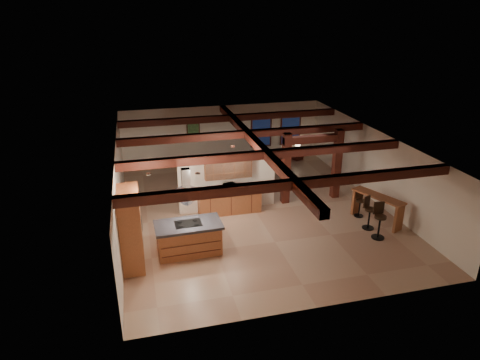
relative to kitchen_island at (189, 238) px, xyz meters
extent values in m
plane|color=tan|center=(2.91, 2.39, -0.53)|extent=(12.00, 12.00, 0.00)
plane|color=white|center=(2.91, 8.39, 0.92)|extent=(10.00, 0.00, 10.00)
plane|color=white|center=(2.91, -3.61, 0.92)|extent=(10.00, 0.00, 10.00)
plane|color=white|center=(-2.09, 2.39, 0.92)|extent=(0.00, 12.00, 12.00)
plane|color=white|center=(7.91, 2.39, 0.92)|extent=(0.00, 12.00, 12.00)
plane|color=#341610|center=(2.91, 2.39, 2.37)|extent=(12.00, 12.00, 0.00)
cube|color=#401710|center=(2.91, -1.61, 2.23)|extent=(10.00, 0.25, 0.28)
cube|color=#401710|center=(2.91, 1.09, 2.23)|extent=(10.00, 0.25, 0.28)
cube|color=#401710|center=(2.91, 3.69, 2.23)|extent=(10.00, 0.25, 0.28)
cube|color=#401710|center=(2.91, 6.39, 2.23)|extent=(10.00, 0.25, 0.28)
cube|color=#401710|center=(2.91, 2.39, 2.23)|extent=(0.28, 12.00, 0.28)
cube|color=#401710|center=(4.31, 2.89, 0.92)|extent=(0.30, 0.30, 2.90)
cube|color=#401710|center=(6.51, 2.89, 0.92)|extent=(0.30, 0.30, 2.90)
cube|color=#401710|center=(5.41, 2.89, 2.07)|extent=(2.50, 0.28, 0.28)
cube|color=white|center=(1.91, 2.89, 0.57)|extent=(3.80, 0.18, 2.20)
cube|color=#AA5B36|center=(-1.76, -0.21, 0.67)|extent=(0.64, 1.60, 2.40)
cube|color=silver|center=(-1.46, -0.21, 0.62)|extent=(0.06, 0.62, 0.95)
cube|color=black|center=(-1.42, -0.21, 0.82)|extent=(0.01, 0.50, 0.28)
cube|color=#AA5B36|center=(1.91, 2.50, -0.10)|extent=(2.40, 0.60, 0.86)
cube|color=black|center=(1.91, 2.50, 0.37)|extent=(2.50, 0.66, 0.08)
cube|color=#AA5B36|center=(1.91, 2.71, 1.32)|extent=(1.80, 0.34, 0.95)
cube|color=silver|center=(1.91, 2.53, 1.32)|extent=(1.74, 0.02, 0.90)
pyramid|color=silver|center=(0.00, 0.00, 1.20)|extent=(1.10, 1.10, 0.45)
cube|color=silver|center=(0.00, 0.00, 2.01)|extent=(0.26, 0.22, 0.73)
cube|color=#401710|center=(4.91, 8.33, 0.97)|extent=(1.10, 0.05, 1.70)
cube|color=black|center=(4.91, 8.30, 0.97)|extent=(0.95, 0.02, 1.55)
cube|color=#401710|center=(6.51, 8.33, 0.97)|extent=(1.10, 0.05, 1.70)
cube|color=black|center=(6.51, 8.30, 0.97)|extent=(0.95, 0.02, 1.55)
cube|color=#401710|center=(1.41, 8.33, 1.17)|extent=(0.65, 0.04, 0.85)
cube|color=#24552B|center=(1.41, 8.31, 1.17)|extent=(0.55, 0.01, 0.75)
cylinder|color=silver|center=(0.31, -0.41, 2.34)|extent=(0.16, 0.16, 0.03)
cylinder|color=silver|center=(1.91, 1.89, 2.34)|extent=(0.16, 0.16, 0.03)
cylinder|color=silver|center=(-1.09, -0.11, 2.34)|extent=(0.16, 0.16, 0.03)
cube|color=#AA5B36|center=(0.00, 0.00, -0.05)|extent=(2.01, 1.05, 0.95)
cube|color=black|center=(0.00, 0.00, 0.46)|extent=(2.15, 1.18, 0.09)
cube|color=black|center=(0.00, 0.00, 0.51)|extent=(0.84, 0.57, 0.02)
imported|color=#3C160F|center=(3.57, 5.68, -0.24)|extent=(1.80, 1.18, 0.59)
imported|color=black|center=(5.06, 7.70, -0.26)|extent=(1.99, 1.17, 0.54)
imported|color=silver|center=(1.90, 2.50, 0.54)|extent=(0.54, 0.42, 0.27)
cube|color=#AA5B36|center=(6.99, 0.43, 0.51)|extent=(1.29, 2.06, 0.06)
cube|color=#AA5B36|center=(7.36, -0.41, -0.02)|extent=(0.46, 0.28, 1.02)
cube|color=#AA5B36|center=(6.62, 1.26, -0.02)|extent=(0.46, 0.28, 1.02)
cube|color=#401710|center=(6.71, 7.73, -0.23)|extent=(0.62, 0.62, 0.60)
cylinder|color=black|center=(6.71, 7.73, 0.15)|extent=(0.06, 0.06, 0.16)
cone|color=#E7C38A|center=(6.71, 7.73, 0.31)|extent=(0.28, 0.28, 0.18)
cylinder|color=black|center=(6.44, -0.68, 0.28)|extent=(0.40, 0.40, 0.08)
cube|color=black|center=(6.46, -0.49, 0.53)|extent=(0.38, 0.07, 0.45)
cylinder|color=black|center=(6.44, -0.68, -0.13)|extent=(0.07, 0.07, 0.78)
cylinder|color=black|center=(6.44, -0.68, -0.51)|extent=(0.45, 0.45, 0.03)
cylinder|color=black|center=(6.47, 0.03, 0.22)|extent=(0.38, 0.38, 0.07)
cube|color=black|center=(6.39, 0.19, 0.47)|extent=(0.34, 0.19, 0.42)
cylinder|color=black|center=(6.47, 0.03, -0.15)|extent=(0.06, 0.06, 0.73)
cylinder|color=black|center=(6.47, 0.03, -0.51)|extent=(0.42, 0.42, 0.03)
cylinder|color=black|center=(6.62, 0.99, 0.11)|extent=(0.32, 0.32, 0.06)
cube|color=black|center=(6.64, 1.14, 0.32)|extent=(0.30, 0.08, 0.36)
cylinder|color=black|center=(6.62, 0.99, -0.21)|extent=(0.05, 0.05, 0.62)
cylinder|color=black|center=(6.62, 0.99, -0.51)|extent=(0.36, 0.36, 0.03)
cube|color=#401710|center=(2.95, 4.97, -0.10)|extent=(0.43, 0.43, 0.06)
cube|color=#401710|center=(2.94, 5.17, 0.25)|extent=(0.40, 0.08, 0.71)
cylinder|color=#401710|center=(2.80, 4.80, -0.33)|extent=(0.05, 0.05, 0.40)
cylinder|color=#401710|center=(3.12, 4.82, -0.33)|extent=(0.05, 0.05, 0.40)
cylinder|color=#401710|center=(2.78, 5.12, -0.33)|extent=(0.05, 0.05, 0.40)
cylinder|color=#401710|center=(3.10, 5.15, -0.33)|extent=(0.05, 0.05, 0.40)
cube|color=#401710|center=(2.86, 6.30, -0.10)|extent=(0.43, 0.43, 0.06)
cube|color=#401710|center=(2.87, 6.10, 0.25)|extent=(0.40, 0.08, 0.71)
cylinder|color=#401710|center=(3.01, 6.47, -0.33)|extent=(0.05, 0.05, 0.40)
cylinder|color=#401710|center=(2.69, 6.45, -0.33)|extent=(0.05, 0.05, 0.40)
cylinder|color=#401710|center=(3.03, 6.15, -0.33)|extent=(0.05, 0.05, 0.40)
cylinder|color=#401710|center=(2.71, 6.13, -0.33)|extent=(0.05, 0.05, 0.40)
cube|color=#401710|center=(3.62, 5.02, -0.10)|extent=(0.43, 0.43, 0.06)
cube|color=#401710|center=(3.60, 5.22, 0.25)|extent=(0.40, 0.08, 0.71)
cylinder|color=#401710|center=(3.47, 4.85, -0.33)|extent=(0.05, 0.05, 0.40)
cylinder|color=#401710|center=(3.79, 4.87, -0.33)|extent=(0.05, 0.05, 0.40)
cylinder|color=#401710|center=(3.44, 5.17, -0.33)|extent=(0.05, 0.05, 0.40)
cylinder|color=#401710|center=(3.77, 5.19, -0.33)|extent=(0.05, 0.05, 0.40)
cube|color=#401710|center=(3.52, 6.35, -0.10)|extent=(0.43, 0.43, 0.06)
cube|color=#401710|center=(3.54, 6.15, 0.25)|extent=(0.40, 0.08, 0.71)
cylinder|color=#401710|center=(3.67, 6.52, -0.33)|extent=(0.05, 0.05, 0.40)
cylinder|color=#401710|center=(3.35, 6.50, -0.33)|extent=(0.05, 0.05, 0.40)
cylinder|color=#401710|center=(3.70, 6.20, -0.33)|extent=(0.05, 0.05, 0.40)
cylinder|color=#401710|center=(3.37, 6.17, -0.33)|extent=(0.05, 0.05, 0.40)
cube|color=#401710|center=(4.28, 5.07, -0.10)|extent=(0.43, 0.43, 0.06)
cube|color=#401710|center=(4.27, 5.26, 0.25)|extent=(0.40, 0.08, 0.71)
cylinder|color=#401710|center=(4.13, 4.89, -0.33)|extent=(0.05, 0.05, 0.40)
cylinder|color=#401710|center=(4.45, 4.92, -0.33)|extent=(0.05, 0.05, 0.40)
cylinder|color=#401710|center=(4.11, 5.22, -0.33)|extent=(0.05, 0.05, 0.40)
cylinder|color=#401710|center=(4.43, 5.24, -0.33)|extent=(0.05, 0.05, 0.40)
cube|color=#401710|center=(4.19, 6.39, -0.10)|extent=(0.43, 0.43, 0.06)
cube|color=#401710|center=(4.20, 6.19, 0.25)|extent=(0.40, 0.08, 0.71)
cylinder|color=#401710|center=(4.34, 6.57, -0.33)|extent=(0.05, 0.05, 0.40)
cylinder|color=#401710|center=(4.01, 6.54, -0.33)|extent=(0.05, 0.05, 0.40)
cylinder|color=#401710|center=(4.36, 6.24, -0.33)|extent=(0.05, 0.05, 0.40)
cylinder|color=#401710|center=(4.04, 6.22, -0.33)|extent=(0.05, 0.05, 0.40)
camera|label=1|loc=(-1.33, -12.07, 6.90)|focal=32.00mm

